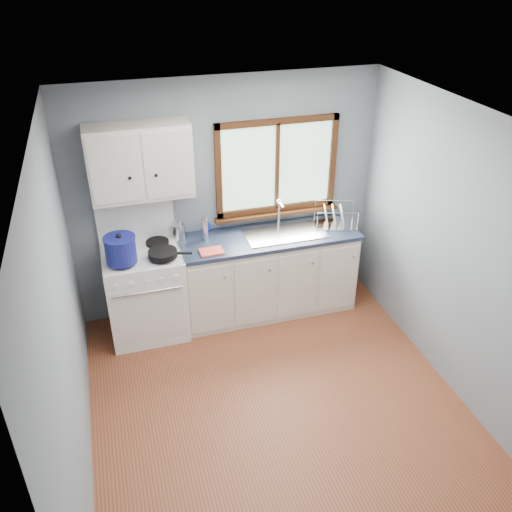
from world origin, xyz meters
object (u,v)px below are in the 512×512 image
object	(u,v)px
gas_range	(146,290)
utensil_crock	(179,231)
base_cabinets	(267,277)
stockpot	(121,249)
skillet	(163,253)
dish_rack	(335,219)
thermos	(205,228)
sink	(284,238)

from	to	relation	value
gas_range	utensil_crock	world-z (taller)	gas_range
base_cabinets	stockpot	distance (m)	1.65
skillet	dish_rack	world-z (taller)	dish_rack
gas_range	stockpot	bearing A→B (deg)	-139.02
stockpot	thermos	size ratio (longest dim) A/B	1.42
gas_range	sink	world-z (taller)	gas_range
sink	skillet	bearing A→B (deg)	-171.60
sink	utensil_crock	world-z (taller)	utensil_crock
utensil_crock	thermos	bearing A→B (deg)	-21.78
gas_range	base_cabinets	size ratio (longest dim) A/B	0.74
utensil_crock	dish_rack	distance (m)	1.66
sink	dish_rack	distance (m)	0.59
sink	dish_rack	xyz separation A→B (m)	(0.58, 0.03, 0.12)
thermos	skillet	bearing A→B (deg)	-149.37
base_cabinets	utensil_crock	size ratio (longest dim) A/B	4.46
gas_range	skillet	bearing A→B (deg)	-41.33
skillet	base_cabinets	bearing A→B (deg)	24.73
base_cabinets	dish_rack	xyz separation A→B (m)	(0.76, 0.03, 0.57)
sink	base_cabinets	bearing A→B (deg)	179.87
gas_range	stockpot	xyz separation A→B (m)	(-0.19, -0.16, 0.60)
skillet	stockpot	size ratio (longest dim) A/B	1.17
sink	dish_rack	bearing A→B (deg)	3.34
base_cabinets	thermos	distance (m)	0.91
base_cabinets	utensil_crock	bearing A→B (deg)	168.23
thermos	base_cabinets	bearing A→B (deg)	-7.57
utensil_crock	dish_rack	size ratio (longest dim) A/B	0.79
dish_rack	stockpot	bearing A→B (deg)	-157.47
thermos	dish_rack	bearing A→B (deg)	-2.12
gas_range	skillet	size ratio (longest dim) A/B	3.06
base_cabinets	sink	distance (m)	0.48
sink	utensil_crock	xyz separation A→B (m)	(-1.08, 0.19, 0.15)
base_cabinets	thermos	bearing A→B (deg)	172.43
sink	stockpot	distance (m)	1.70
gas_range	utensil_crock	xyz separation A→B (m)	(0.41, 0.21, 0.51)
stockpot	dish_rack	bearing A→B (deg)	5.46
gas_range	sink	xyz separation A→B (m)	(1.49, 0.02, 0.37)
skillet	utensil_crock	world-z (taller)	utensil_crock
skillet	thermos	size ratio (longest dim) A/B	1.66
utensil_crock	thermos	distance (m)	0.28
skillet	dish_rack	distance (m)	1.88
base_cabinets	sink	bearing A→B (deg)	-0.13
gas_range	skillet	xyz separation A→B (m)	(0.20, -0.17, 0.49)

